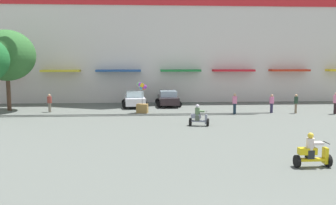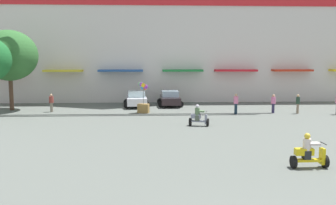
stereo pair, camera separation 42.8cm
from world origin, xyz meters
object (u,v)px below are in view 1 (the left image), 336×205
(scooter_rider_2, at_px, (312,153))
(pedestrian_0, at_px, (272,102))
(pedestrian_3, at_px, (50,102))
(balloon_vendor_cart, at_px, (142,99))
(parked_car_1, at_px, (168,98))
(pedestrian_4, at_px, (335,102))
(plaza_tree_2, at_px, (7,55))
(pedestrian_2, at_px, (296,102))
(parked_car_0, at_px, (135,99))
(scooter_rider_0, at_px, (199,117))
(pedestrian_1, at_px, (235,102))

(scooter_rider_2, xyz_separation_m, pedestrian_0, (3.66, 15.12, 0.27))
(pedestrian_3, xyz_separation_m, balloon_vendor_cart, (7.76, -0.91, 0.28))
(parked_car_1, xyz_separation_m, pedestrian_3, (-10.20, -3.43, 0.13))
(parked_car_1, bearing_deg, pedestrian_4, -24.37)
(plaza_tree_2, distance_m, pedestrian_2, 24.69)
(parked_car_0, distance_m, pedestrian_4, 17.30)
(parked_car_0, xyz_separation_m, balloon_vendor_cart, (0.73, -3.90, 0.41))
(pedestrian_0, distance_m, pedestrian_3, 18.57)
(scooter_rider_0, distance_m, scooter_rider_2, 10.17)
(plaza_tree_2, xyz_separation_m, balloon_vendor_cart, (11.53, -2.20, -3.60))
(pedestrian_1, bearing_deg, pedestrian_4, -4.02)
(scooter_rider_2, height_order, pedestrian_0, pedestrian_0)
(pedestrian_1, relative_size, pedestrian_2, 1.07)
(pedestrian_1, bearing_deg, scooter_rider_0, -126.36)
(plaza_tree_2, xyz_separation_m, pedestrian_3, (3.77, -1.28, -3.88))
(plaza_tree_2, height_order, pedestrian_3, plaza_tree_2)
(scooter_rider_2, relative_size, pedestrian_1, 0.88)
(parked_car_1, distance_m, pedestrian_3, 10.76)
(scooter_rider_2, bearing_deg, scooter_rider_0, 108.80)
(pedestrian_4, bearing_deg, pedestrian_3, 173.76)
(scooter_rider_2, distance_m, pedestrian_0, 15.56)
(parked_car_0, bearing_deg, scooter_rider_0, -65.64)
(parked_car_1, xyz_separation_m, scooter_rider_0, (1.36, -10.45, -0.14))
(plaza_tree_2, distance_m, pedestrian_4, 27.72)
(pedestrian_0, bearing_deg, parked_car_0, 158.52)
(parked_car_0, height_order, balloon_vendor_cart, balloon_vendor_cart)
(parked_car_0, xyz_separation_m, pedestrian_4, (16.38, -5.54, 0.26))
(scooter_rider_0, relative_size, balloon_vendor_cart, 0.57)
(pedestrian_1, relative_size, pedestrian_4, 0.96)
(pedestrian_0, xyz_separation_m, pedestrian_3, (-18.50, 1.53, -0.01))
(scooter_rider_0, bearing_deg, parked_car_0, 114.36)
(pedestrian_3, relative_size, pedestrian_4, 0.88)
(pedestrian_1, xyz_separation_m, balloon_vendor_cart, (-7.51, 1.08, 0.19))
(scooter_rider_0, bearing_deg, pedestrian_3, 148.74)
(pedestrian_2, relative_size, pedestrian_4, 0.90)
(pedestrian_2, bearing_deg, pedestrian_1, -179.45)
(plaza_tree_2, height_order, pedestrian_4, plaza_tree_2)
(pedestrian_0, bearing_deg, scooter_rider_0, -141.64)
(parked_car_1, bearing_deg, pedestrian_3, -161.43)
(parked_car_0, height_order, scooter_rider_2, parked_car_0)
(parked_car_0, distance_m, scooter_rider_0, 10.98)
(parked_car_0, height_order, scooter_rider_0, parked_car_0)
(pedestrian_0, height_order, pedestrian_3, pedestrian_0)
(scooter_rider_0, height_order, balloon_vendor_cart, balloon_vendor_cart)
(parked_car_0, bearing_deg, pedestrian_1, -31.13)
(scooter_rider_2, relative_size, pedestrian_4, 0.84)
(scooter_rider_0, bearing_deg, parked_car_1, 97.44)
(parked_car_0, distance_m, pedestrian_0, 12.32)
(parked_car_1, relative_size, pedestrian_4, 2.28)
(pedestrian_1, height_order, balloon_vendor_cart, balloon_vendor_cart)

